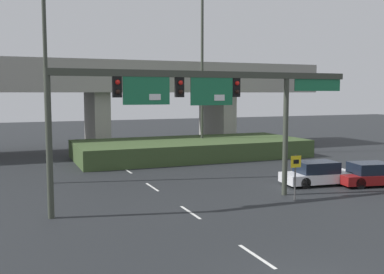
{
  "coord_description": "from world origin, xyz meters",
  "views": [
    {
      "loc": [
        -7.53,
        -9.49,
        5.5
      ],
      "look_at": [
        0.0,
        9.12,
        3.52
      ],
      "focal_mm": 42.0,
      "sensor_mm": 36.0,
      "label": 1
    }
  ],
  "objects": [
    {
      "name": "highway_light_pole_near",
      "position": [
        -5.5,
        18.76,
        8.6
      ],
      "size": [
        0.7,
        0.36,
        16.45
      ],
      "color": "#383D33",
      "rests_on": "ground"
    },
    {
      "name": "grass_embankment",
      "position": [
        6.69,
        25.94,
        0.74
      ],
      "size": [
        19.4,
        8.29,
        1.47
      ],
      "color": "#384C28",
      "rests_on": "ground"
    },
    {
      "name": "lane_markings",
      "position": [
        0.0,
        15.34,
        0.0
      ],
      "size": [
        0.14,
        26.49,
        0.01
      ],
      "color": "silver",
      "rests_on": "ground"
    },
    {
      "name": "highway_light_pole_far",
      "position": [
        8.2,
        27.02,
        9.08
      ],
      "size": [
        0.7,
        0.36,
        17.4
      ],
      "color": "#383D33",
      "rests_on": "ground"
    },
    {
      "name": "signal_gantry",
      "position": [
        1.08,
        10.71,
        5.32
      ],
      "size": [
        15.77,
        0.44,
        6.56
      ],
      "color": "#383D33",
      "rests_on": "ground"
    },
    {
      "name": "speed_limit_sign",
      "position": [
        5.89,
        9.54,
        1.53
      ],
      "size": [
        0.6,
        0.11,
        2.35
      ],
      "color": "#4C4C4C",
      "rests_on": "ground"
    },
    {
      "name": "parked_sedan_near_right",
      "position": [
        9.47,
        12.32,
        0.65
      ],
      "size": [
        4.65,
        2.23,
        1.4
      ],
      "rotation": [
        0.0,
        0.0,
        -0.1
      ],
      "color": "silver",
      "rests_on": "ground"
    },
    {
      "name": "overpass_bridge",
      "position": [
        0.0,
        33.04,
        5.88
      ],
      "size": [
        44.17,
        7.77,
        8.37
      ],
      "color": "gray",
      "rests_on": "ground"
    },
    {
      "name": "parked_sedan_mid_right",
      "position": [
        12.3,
        10.96,
        0.63
      ],
      "size": [
        4.49,
        2.55,
        1.36
      ],
      "rotation": [
        0.0,
        0.0,
        -0.18
      ],
      "color": "maroon",
      "rests_on": "ground"
    }
  ]
}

